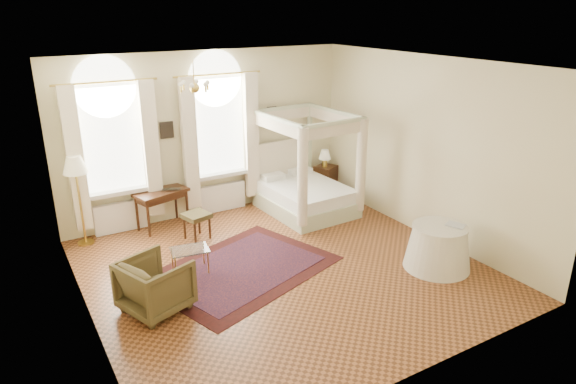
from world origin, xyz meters
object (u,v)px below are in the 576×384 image
(coffee_table, at_px, (189,252))
(nightstand, at_px, (326,179))
(canopy_bed, at_px, (306,190))
(stool, at_px, (197,218))
(writing_desk, at_px, (161,196))
(side_table, at_px, (438,247))
(floor_lamp, at_px, (75,169))
(armchair, at_px, (155,285))

(coffee_table, bearing_deg, nightstand, 26.32)
(canopy_bed, distance_m, stool, 2.47)
(writing_desk, distance_m, coffee_table, 2.03)
(canopy_bed, bearing_deg, coffee_table, -157.59)
(coffee_table, xyz_separation_m, side_table, (3.57, -1.93, -0.00))
(nightstand, bearing_deg, side_table, -96.93)
(writing_desk, xyz_separation_m, floor_lamp, (-1.46, -0.00, 0.78))
(floor_lamp, bearing_deg, side_table, -39.11)
(canopy_bed, bearing_deg, side_table, -80.50)
(stool, height_order, armchair, armchair)
(floor_lamp, bearing_deg, coffee_table, -57.69)
(coffee_table, height_order, side_table, side_table)
(nightstand, xyz_separation_m, coffee_table, (-4.04, -2.00, 0.05))
(coffee_table, bearing_deg, side_table, -28.39)
(canopy_bed, relative_size, stool, 3.91)
(armchair, bearing_deg, floor_lamp, -10.97)
(canopy_bed, xyz_separation_m, coffee_table, (-3.03, -1.25, -0.11))
(writing_desk, height_order, side_table, writing_desk)
(canopy_bed, relative_size, side_table, 1.92)
(canopy_bed, relative_size, floor_lamp, 1.26)
(floor_lamp, bearing_deg, writing_desk, 0.00)
(stool, distance_m, side_table, 4.29)
(canopy_bed, distance_m, nightstand, 1.27)
(stool, bearing_deg, floor_lamp, 155.07)
(nightstand, height_order, side_table, side_table)
(floor_lamp, relative_size, side_table, 1.53)
(writing_desk, height_order, floor_lamp, floor_lamp)
(coffee_table, height_order, floor_lamp, floor_lamp)
(stool, distance_m, floor_lamp, 2.26)
(stool, relative_size, side_table, 0.49)
(armchair, relative_size, side_table, 0.79)
(nightstand, relative_size, floor_lamp, 0.39)
(nightstand, bearing_deg, writing_desk, 180.00)
(writing_desk, bearing_deg, stool, -66.46)
(stool, relative_size, coffee_table, 0.81)
(floor_lamp, xyz_separation_m, side_table, (4.83, -3.93, -1.05))
(stool, distance_m, coffee_table, 1.28)
(stool, height_order, coffee_table, stool)
(writing_desk, distance_m, floor_lamp, 1.66)
(writing_desk, distance_m, stool, 0.96)
(canopy_bed, height_order, armchair, canopy_bed)
(nightstand, xyz_separation_m, armchair, (-4.85, -2.80, 0.07))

